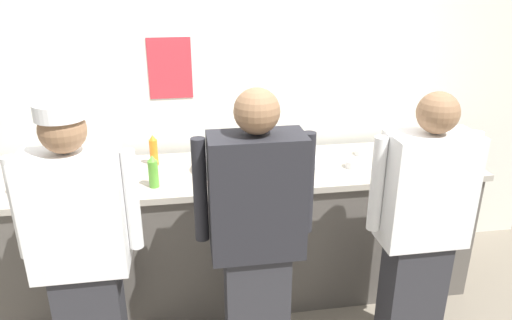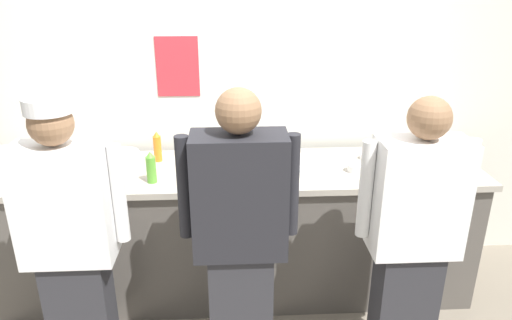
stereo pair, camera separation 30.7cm
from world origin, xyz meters
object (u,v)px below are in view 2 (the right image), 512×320
(chef_center, at_px, (239,238))
(chef_far_right, at_px, (412,238))
(sheet_tray, at_px, (293,163))
(ramekin_orange_sauce, at_px, (355,168))
(mixing_bowl_steel, at_px, (222,161))
(ramekin_green_sauce, at_px, (432,160))
(ramekin_yellow_sauce, at_px, (366,156))
(squeeze_bottle_secondary, at_px, (157,147))
(squeeze_bottle_spare, at_px, (151,168))
(chef_near_left, at_px, (71,242))
(plate_stack_front, at_px, (52,160))
(deli_cup, at_px, (23,175))
(squeeze_bottle_primary, at_px, (406,150))
(plate_stack_rear, at_px, (123,158))

(chef_center, bearing_deg, chef_far_right, 0.35)
(sheet_tray, bearing_deg, chef_far_right, -57.06)
(ramekin_orange_sauce, bearing_deg, sheet_tray, 161.47)
(ramekin_orange_sauce, bearing_deg, mixing_bowl_steel, 175.43)
(sheet_tray, relative_size, ramekin_green_sauce, 3.90)
(chef_center, bearing_deg, ramekin_yellow_sauce, 45.29)
(mixing_bowl_steel, bearing_deg, squeeze_bottle_secondary, 156.73)
(chef_far_right, bearing_deg, ramekin_green_sauce, 62.36)
(squeeze_bottle_secondary, height_order, squeeze_bottle_spare, squeeze_bottle_secondary)
(chef_near_left, relative_size, ramekin_yellow_sauce, 18.87)
(ramekin_green_sauce, bearing_deg, chef_far_right, -117.64)
(chef_far_right, bearing_deg, squeeze_bottle_secondary, 146.81)
(plate_stack_front, xyz_separation_m, deli_cup, (-0.08, -0.28, 0.01))
(ramekin_orange_sauce, xyz_separation_m, ramekin_yellow_sauce, (0.14, 0.22, -0.00))
(plate_stack_front, relative_size, sheet_tray, 0.53)
(ramekin_yellow_sauce, xyz_separation_m, ramekin_green_sauce, (0.42, -0.11, 0.00))
(squeeze_bottle_secondary, bearing_deg, plate_stack_front, -177.00)
(mixing_bowl_steel, distance_m, squeeze_bottle_primary, 1.23)
(chef_far_right, relative_size, squeeze_bottle_primary, 7.56)
(squeeze_bottle_primary, relative_size, squeeze_bottle_spare, 1.05)
(chef_far_right, relative_size, mixing_bowl_steel, 5.04)
(chef_near_left, relative_size, squeeze_bottle_secondary, 7.64)
(ramekin_green_sauce, bearing_deg, chef_near_left, -160.57)
(chef_far_right, xyz_separation_m, ramekin_yellow_sauce, (-0.01, 0.90, 0.11))
(deli_cup, bearing_deg, chef_near_left, -52.86)
(chef_center, xyz_separation_m, plate_stack_rear, (-0.77, 0.91, 0.10))
(ramekin_orange_sauce, bearing_deg, chef_far_right, -78.33)
(plate_stack_front, distance_m, sheet_tray, 1.61)
(mixing_bowl_steel, height_order, ramekin_green_sauce, mixing_bowl_steel)
(squeeze_bottle_spare, distance_m, ramekin_green_sauce, 1.86)
(squeeze_bottle_primary, bearing_deg, squeeze_bottle_secondary, 175.00)
(plate_stack_rear, bearing_deg, chef_far_right, -28.36)
(mixing_bowl_steel, bearing_deg, plate_stack_front, 172.43)
(chef_far_right, xyz_separation_m, plate_stack_rear, (-1.67, 0.90, 0.13))
(chef_near_left, xyz_separation_m, mixing_bowl_steel, (0.76, 0.73, 0.14))
(ramekin_orange_sauce, bearing_deg, squeeze_bottle_primary, 16.65)
(ramekin_yellow_sauce, distance_m, ramekin_green_sauce, 0.43)
(ramekin_orange_sauce, bearing_deg, squeeze_bottle_spare, -175.60)
(chef_center, distance_m, plate_stack_rear, 1.19)
(chef_center, bearing_deg, deli_cup, 154.33)
(sheet_tray, height_order, squeeze_bottle_secondary, squeeze_bottle_secondary)
(sheet_tray, bearing_deg, mixing_bowl_steel, -172.73)
(plate_stack_rear, xyz_separation_m, ramekin_yellow_sauce, (1.66, 0.00, -0.02))
(plate_stack_front, bearing_deg, mixing_bowl_steel, -7.57)
(chef_center, distance_m, plate_stack_front, 1.54)
(chef_center, height_order, plate_stack_front, chef_center)
(chef_center, relative_size, ramekin_green_sauce, 15.11)
(chef_near_left, relative_size, ramekin_orange_sauce, 16.11)
(ramekin_yellow_sauce, bearing_deg, squeeze_bottle_secondary, 178.43)
(plate_stack_rear, height_order, squeeze_bottle_spare, squeeze_bottle_spare)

